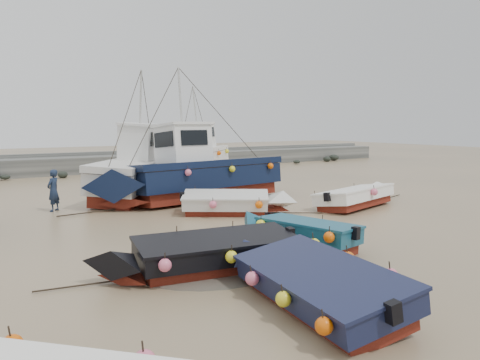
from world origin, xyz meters
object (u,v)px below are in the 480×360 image
at_px(dinghy_1, 312,276).
at_px(cabin_boat_2, 194,173).
at_px(dinghy_4, 203,250).
at_px(dinghy_3, 360,194).
at_px(person, 54,211).
at_px(dinghy_5, 235,200).
at_px(cabin_boat_1, 136,170).
at_px(cabin_boat_3, 200,156).
at_px(dinghy_2, 297,229).

distance_m(dinghy_1, cabin_boat_2, 13.07).
height_order(dinghy_4, cabin_boat_2, cabin_boat_2).
xyz_separation_m(dinghy_3, person, (-11.65, 6.10, -0.54)).
distance_m(dinghy_5, cabin_boat_1, 6.63).
bearing_deg(dinghy_1, dinghy_3, 45.47).
bearing_deg(cabin_boat_3, dinghy_1, -66.33).
distance_m(dinghy_1, dinghy_2, 4.23).
xyz_separation_m(dinghy_4, cabin_boat_3, (10.12, 19.27, 0.80)).
relative_size(dinghy_4, cabin_boat_1, 0.78).
bearing_deg(person, dinghy_4, 54.65).
distance_m(cabin_boat_3, person, 14.69).
bearing_deg(dinghy_3, person, -132.10).
height_order(cabin_boat_2, cabin_boat_3, same).
height_order(dinghy_1, dinghy_3, same).
distance_m(dinghy_2, person, 11.06).
bearing_deg(cabin_boat_3, dinghy_2, -63.60).
relative_size(dinghy_2, cabin_boat_2, 0.46).
distance_m(dinghy_1, cabin_boat_3, 24.06).
xyz_separation_m(dinghy_1, person, (-2.47, 13.34, -0.54)).
distance_m(dinghy_4, cabin_boat_2, 10.64).
height_order(dinghy_2, cabin_boat_3, cabin_boat_3).
relative_size(dinghy_4, cabin_boat_3, 0.78).
xyz_separation_m(dinghy_4, person, (-1.50, 10.37, -0.54)).
bearing_deg(cabin_boat_1, dinghy_1, -57.30).
xyz_separation_m(dinghy_2, dinghy_5, (1.15, 5.33, -0.01)).
bearing_deg(dinghy_5, dinghy_4, -4.36).
relative_size(dinghy_3, person, 3.74).
height_order(dinghy_2, dinghy_3, same).
height_order(cabin_boat_1, person, cabin_boat_1).
bearing_deg(cabin_boat_1, dinghy_3, -7.29).
xyz_separation_m(dinghy_5, cabin_boat_1, (-1.83, 6.32, 0.80)).
height_order(dinghy_3, cabin_boat_2, cabin_boat_2).
height_order(dinghy_4, dinghy_5, same).
distance_m(dinghy_5, person, 7.61).
relative_size(dinghy_3, dinghy_5, 1.29).
distance_m(dinghy_2, cabin_boat_3, 19.96).
xyz_separation_m(dinghy_2, dinghy_3, (6.74, 3.79, -0.03)).
xyz_separation_m(dinghy_4, cabin_boat_2, (4.63, 9.55, 0.77)).
bearing_deg(dinghy_2, dinghy_1, -141.55).
height_order(cabin_boat_3, person, cabin_boat_3).
bearing_deg(cabin_boat_3, cabin_boat_1, -89.94).
xyz_separation_m(dinghy_1, dinghy_5, (3.60, 8.78, 0.01)).
distance_m(cabin_boat_1, person, 4.78).
height_order(dinghy_3, dinghy_5, same).
relative_size(dinghy_2, person, 2.89).
xyz_separation_m(dinghy_2, cabin_boat_2, (1.22, 9.07, 0.75)).
xyz_separation_m(cabin_boat_1, person, (-4.24, -1.76, -1.35)).
xyz_separation_m(dinghy_5, person, (-6.07, 4.56, -0.55)).
distance_m(cabin_boat_2, person, 6.32).
relative_size(dinghy_2, dinghy_3, 0.77).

